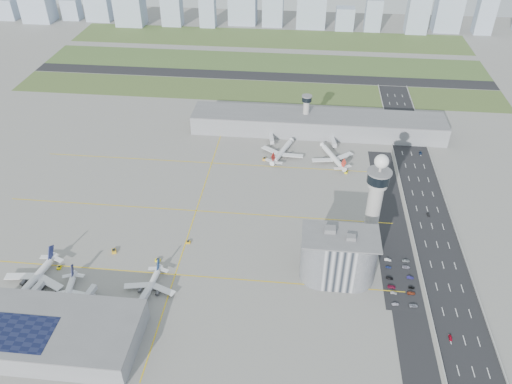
# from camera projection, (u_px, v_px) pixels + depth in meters

# --- Properties ---
(ground) EXTENTS (1000.00, 1000.00, 0.00)m
(ground) POSITION_uv_depth(u_px,v_px,m) (250.00, 245.00, 307.71)
(ground) COLOR gray
(grass_strip_0) EXTENTS (480.00, 50.00, 0.08)m
(grass_strip_0) POSITION_uv_depth(u_px,v_px,m) (256.00, 91.00, 490.73)
(grass_strip_0) COLOR #455A2A
(grass_strip_0) RESTS_ON ground
(grass_strip_1) EXTENTS (480.00, 60.00, 0.08)m
(grass_strip_1) POSITION_uv_depth(u_px,v_px,m) (263.00, 62.00, 551.18)
(grass_strip_1) COLOR #3D5327
(grass_strip_1) RESTS_ON ground
(grass_strip_2) EXTENTS (480.00, 70.00, 0.08)m
(grass_strip_2) POSITION_uv_depth(u_px,v_px,m) (269.00, 38.00, 615.66)
(grass_strip_2) COLOR #48612E
(grass_strip_2) RESTS_ON ground
(runway) EXTENTS (480.00, 22.00, 0.10)m
(runway) POSITION_uv_depth(u_px,v_px,m) (260.00, 76.00, 520.54)
(runway) COLOR black
(runway) RESTS_ON ground
(highway) EXTENTS (28.00, 500.00, 0.10)m
(highway) POSITION_uv_depth(u_px,v_px,m) (441.00, 258.00, 298.00)
(highway) COLOR black
(highway) RESTS_ON ground
(barrier_left) EXTENTS (0.60, 500.00, 1.20)m
(barrier_left) POSITION_uv_depth(u_px,v_px,m) (417.00, 256.00, 298.86)
(barrier_left) COLOR #9E9E99
(barrier_left) RESTS_ON ground
(barrier_right) EXTENTS (0.60, 500.00, 1.20)m
(barrier_right) POSITION_uv_depth(u_px,v_px,m) (465.00, 259.00, 296.50)
(barrier_right) COLOR #9E9E99
(barrier_right) RESTS_ON ground
(landside_road) EXTENTS (18.00, 260.00, 0.08)m
(landside_road) POSITION_uv_depth(u_px,v_px,m) (401.00, 267.00, 292.05)
(landside_road) COLOR black
(landside_road) RESTS_ON ground
(parking_lot) EXTENTS (20.00, 44.00, 0.10)m
(parking_lot) POSITION_uv_depth(u_px,v_px,m) (400.00, 281.00, 282.54)
(parking_lot) COLOR black
(parking_lot) RESTS_ON ground
(taxiway_line_h_0) EXTENTS (260.00, 0.60, 0.01)m
(taxiway_line_h_0) POSITION_uv_depth(u_px,v_px,m) (175.00, 275.00, 286.90)
(taxiway_line_h_0) COLOR yellow
(taxiway_line_h_0) RESTS_ON ground
(taxiway_line_h_1) EXTENTS (260.00, 0.60, 0.01)m
(taxiway_line_h_1) POSITION_uv_depth(u_px,v_px,m) (196.00, 211.00, 335.26)
(taxiway_line_h_1) COLOR yellow
(taxiway_line_h_1) RESTS_ON ground
(taxiway_line_h_2) EXTENTS (260.00, 0.60, 0.01)m
(taxiway_line_h_2) POSITION_uv_depth(u_px,v_px,m) (212.00, 163.00, 383.62)
(taxiway_line_h_2) COLOR yellow
(taxiway_line_h_2) RESTS_ON ground
(taxiway_line_v) EXTENTS (0.60, 260.00, 0.01)m
(taxiway_line_v) POSITION_uv_depth(u_px,v_px,m) (196.00, 211.00, 335.26)
(taxiway_line_v) COLOR yellow
(taxiway_line_v) RESTS_ON ground
(control_tower) EXTENTS (14.00, 14.00, 64.50)m
(control_tower) POSITION_uv_depth(u_px,v_px,m) (375.00, 199.00, 287.57)
(control_tower) COLOR #ADAAA5
(control_tower) RESTS_ON ground
(secondary_tower) EXTENTS (8.60, 8.60, 31.90)m
(secondary_tower) POSITION_uv_depth(u_px,v_px,m) (306.00, 110.00, 415.07)
(secondary_tower) COLOR #ADAAA5
(secondary_tower) RESTS_ON ground
(admin_building) EXTENTS (42.00, 24.00, 33.50)m
(admin_building) POSITION_uv_depth(u_px,v_px,m) (338.00, 257.00, 276.64)
(admin_building) COLOR #B2B2B7
(admin_building) RESTS_ON ground
(terminal_pier) EXTENTS (210.00, 32.00, 15.80)m
(terminal_pier) POSITION_uv_depth(u_px,v_px,m) (317.00, 124.00, 419.01)
(terminal_pier) COLOR gray
(terminal_pier) RESTS_ON ground
(near_terminal) EXTENTS (84.00, 42.00, 13.00)m
(near_terminal) POSITION_uv_depth(u_px,v_px,m) (54.00, 334.00, 245.25)
(near_terminal) COLOR gray
(near_terminal) RESTS_ON ground
(airplane_near_a) EXTENTS (43.22, 48.56, 12.09)m
(airplane_near_a) POSITION_uv_depth(u_px,v_px,m) (32.00, 277.00, 276.72)
(airplane_near_a) COLOR white
(airplane_near_a) RESTS_ON ground
(airplane_near_b) EXTENTS (35.61, 40.18, 10.11)m
(airplane_near_b) POSITION_uv_depth(u_px,v_px,m) (65.00, 294.00, 268.27)
(airplane_near_b) COLOR white
(airplane_near_b) RESTS_ON ground
(airplane_near_c) EXTENTS (33.18, 37.96, 9.89)m
(airplane_near_c) POSITION_uv_depth(u_px,v_px,m) (149.00, 286.00, 273.03)
(airplane_near_c) COLOR white
(airplane_near_c) RESTS_ON ground
(airplane_far_a) EXTENTS (46.66, 50.49, 11.56)m
(airplane_far_a) POSITION_uv_depth(u_px,v_px,m) (282.00, 148.00, 390.11)
(airplane_far_a) COLOR white
(airplane_far_a) RESTS_ON ground
(airplane_far_b) EXTENTS (48.69, 51.70, 11.46)m
(airplane_far_b) POSITION_uv_depth(u_px,v_px,m) (333.00, 154.00, 383.94)
(airplane_far_b) COLOR white
(airplane_far_b) RESTS_ON ground
(jet_bridge_near_0) EXTENTS (5.39, 14.31, 5.70)m
(jet_bridge_near_0) POSITION_uv_depth(u_px,v_px,m) (27.00, 302.00, 266.39)
(jet_bridge_near_0) COLOR silver
(jet_bridge_near_0) RESTS_ON ground
(jet_bridge_near_1) EXTENTS (5.39, 14.31, 5.70)m
(jet_bridge_near_1) POSITION_uv_depth(u_px,v_px,m) (81.00, 307.00, 263.87)
(jet_bridge_near_1) COLOR silver
(jet_bridge_near_1) RESTS_ON ground
(jet_bridge_near_2) EXTENTS (5.39, 14.31, 5.70)m
(jet_bridge_near_2) POSITION_uv_depth(u_px,v_px,m) (137.00, 311.00, 261.34)
(jet_bridge_near_2) COLOR silver
(jet_bridge_near_2) RESTS_ON ground
(jet_bridge_far_0) EXTENTS (5.39, 14.31, 5.70)m
(jet_bridge_far_0) POSITION_uv_depth(u_px,v_px,m) (271.00, 136.00, 412.27)
(jet_bridge_far_0) COLOR silver
(jet_bridge_far_0) RESTS_ON ground
(jet_bridge_far_1) EXTENTS (5.39, 14.31, 5.70)m
(jet_bridge_far_1) POSITION_uv_depth(u_px,v_px,m) (331.00, 139.00, 408.06)
(jet_bridge_far_1) COLOR silver
(jet_bridge_far_1) RESTS_ON ground
(tug_0) EXTENTS (1.98, 2.84, 1.63)m
(tug_0) POSITION_uv_depth(u_px,v_px,m) (59.00, 268.00, 290.41)
(tug_0) COLOR #DFCF07
(tug_0) RESTS_ON ground
(tug_1) EXTENTS (3.76, 4.36, 2.13)m
(tug_1) POSITION_uv_depth(u_px,v_px,m) (114.00, 251.00, 301.62)
(tug_1) COLOR gold
(tug_1) RESTS_ON ground
(tug_2) EXTENTS (3.03, 2.10, 1.75)m
(tug_2) POSITION_uv_depth(u_px,v_px,m) (158.00, 260.00, 295.41)
(tug_2) COLOR yellow
(tug_2) RESTS_ON ground
(tug_3) EXTENTS (2.92, 2.12, 1.61)m
(tug_3) POSITION_uv_depth(u_px,v_px,m) (188.00, 242.00, 308.51)
(tug_3) COLOR gold
(tug_3) RESTS_ON ground
(tug_4) EXTENTS (2.50, 3.52, 1.99)m
(tug_4) POSITION_uv_depth(u_px,v_px,m) (264.00, 159.00, 386.83)
(tug_4) COLOR gold
(tug_4) RESTS_ON ground
(tug_5) EXTENTS (2.71, 3.39, 1.73)m
(tug_5) POSITION_uv_depth(u_px,v_px,m) (346.00, 172.00, 372.02)
(tug_5) COLOR yellow
(tug_5) RESTS_ON ground
(car_lot_0) EXTENTS (4.01, 2.15, 1.30)m
(car_lot_0) POSITION_uv_depth(u_px,v_px,m) (395.00, 304.00, 268.22)
(car_lot_0) COLOR silver
(car_lot_0) RESTS_ON ground
(car_lot_1) EXTENTS (3.69, 1.54, 1.19)m
(car_lot_1) POSITION_uv_depth(u_px,v_px,m) (394.00, 293.00, 274.80)
(car_lot_1) COLOR gray
(car_lot_1) RESTS_ON ground
(car_lot_2) EXTENTS (4.65, 2.58, 1.23)m
(car_lot_2) POSITION_uv_depth(u_px,v_px,m) (392.00, 287.00, 278.43)
(car_lot_2) COLOR maroon
(car_lot_2) RESTS_ON ground
(car_lot_3) EXTENTS (4.14, 2.10, 1.15)m
(car_lot_3) POSITION_uv_depth(u_px,v_px,m) (390.00, 278.00, 283.93)
(car_lot_3) COLOR black
(car_lot_3) RESTS_ON ground
(car_lot_4) EXTENTS (3.28, 1.33, 1.12)m
(car_lot_4) POSITION_uv_depth(u_px,v_px,m) (388.00, 267.00, 291.11)
(car_lot_4) COLOR navy
(car_lot_4) RESTS_ON ground
(car_lot_5) EXTENTS (4.05, 1.65, 1.31)m
(car_lot_5) POSITION_uv_depth(u_px,v_px,m) (388.00, 260.00, 296.02)
(car_lot_5) COLOR white
(car_lot_5) RESTS_ON ground
(car_lot_6) EXTENTS (4.75, 2.50, 1.28)m
(car_lot_6) POSITION_uv_depth(u_px,v_px,m) (414.00, 306.00, 267.29)
(car_lot_6) COLOR gray
(car_lot_6) RESTS_ON ground
(car_lot_7) EXTENTS (4.64, 2.18, 1.31)m
(car_lot_7) POSITION_uv_depth(u_px,v_px,m) (411.00, 293.00, 274.53)
(car_lot_7) COLOR maroon
(car_lot_7) RESTS_ON ground
(car_lot_8) EXTENTS (3.53, 1.68, 1.16)m
(car_lot_8) POSITION_uv_depth(u_px,v_px,m) (411.00, 288.00, 277.96)
(car_lot_8) COLOR black
(car_lot_8) RESTS_ON ground
(car_lot_9) EXTENTS (3.92, 1.57, 1.27)m
(car_lot_9) POSITION_uv_depth(u_px,v_px,m) (410.00, 277.00, 284.21)
(car_lot_9) COLOR navy
(car_lot_9) RESTS_ON ground
(car_lot_10) EXTENTS (4.23, 2.02, 1.16)m
(car_lot_10) POSITION_uv_depth(u_px,v_px,m) (406.00, 267.00, 291.12)
(car_lot_10) COLOR #B0ACC2
(car_lot_10) RESTS_ON ground
(car_lot_11) EXTENTS (4.63, 2.42, 1.28)m
(car_lot_11) POSITION_uv_depth(u_px,v_px,m) (406.00, 261.00, 295.26)
(car_lot_11) COLOR #969DA2
(car_lot_11) RESTS_ON ground
(car_hw_0) EXTENTS (1.59, 3.68, 1.24)m
(car_hw_0) POSITION_uv_depth(u_px,v_px,m) (450.00, 338.00, 250.35)
(car_hw_0) COLOR #A9061C
(car_hw_0) RESTS_ON ground
(car_hw_1) EXTENTS (1.62, 3.69, 1.18)m
(car_hw_1) POSITION_uv_depth(u_px,v_px,m) (428.00, 215.00, 330.85)
(car_hw_1) COLOR black
(car_hw_1) RESTS_ON ground
(car_hw_2) EXTENTS (2.62, 4.61, 1.21)m
(car_hw_2) POSITION_uv_depth(u_px,v_px,m) (421.00, 153.00, 394.58)
(car_hw_2) COLOR #192B4C
(car_hw_2) RESTS_ON ground
(car_hw_4) EXTENTS (1.63, 3.77, 1.27)m
(car_hw_4) POSITION_uv_depth(u_px,v_px,m) (393.00, 118.00, 442.88)
(car_hw_4) COLOR #A3A4A5
(car_hw_4) RESTS_ON ground
(skyline_bldg_0) EXTENTS (24.05, 19.24, 26.50)m
(skyline_bldg_0) POSITION_uv_depth(u_px,v_px,m) (7.00, 9.00, 671.66)
(skyline_bldg_0) COLOR #9EADC1
(skyline_bldg_0) RESTS_ON ground
(skyline_bldg_2) EXTENTS (22.81, 18.25, 26.79)m
(skyline_bldg_2) POSITION_uv_depth(u_px,v_px,m) (72.00, 9.00, 671.11)
(skyline_bldg_2) COLOR #9EADC1
(skyline_bldg_2) RESTS_ON ground
(skyline_bldg_3) EXTENTS (32.30, 25.84, 36.93)m
(skyline_bldg_3) POSITION_uv_depth(u_px,v_px,m) (99.00, 6.00, 665.84)
(skyline_bldg_3) COLOR #9EADC1
(skyline_bldg_3) RESTS_ON ground
(skyline_bldg_4) EXTENTS (35.81, 28.65, 60.36)m
(skyline_bldg_4) POSITION_uv_depth(u_px,v_px,m) (129.00, 1.00, 641.91)
(skyline_bldg_4) COLOR #9EADC1
(skyline_bldg_4) RESTS_ON ground
(skyline_bldg_6) EXTENTS (20.04, 16.03, 45.20)m
(skyline_bldg_6) POSITION_uv_depth(u_px,v_px,m) (208.00, 9.00, 639.96)
(skyline_bldg_6) COLOR #9EADC1
(skyline_bldg_6) RESTS_ON ground
(skyline_bldg_9) EXTENTS (36.96, 29.57, 62.11)m
(skyline_bldg_9) POSITION_uv_depth(u_px,v_px,m) (312.00, 2.00, 635.43)
(skyline_bldg_9) COLOR #9EADC1
(skyline_bldg_9) RESTS_ON ground
(skyline_bldg_10) EXTENTS (23.01, 18.41, 27.75)m
(skyline_bldg_10) POSITION_uv_depth(u_px,v_px,m) (345.00, 19.00, 634.91)
(skyline_bldg_10) COLOR #9EADC1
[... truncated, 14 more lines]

